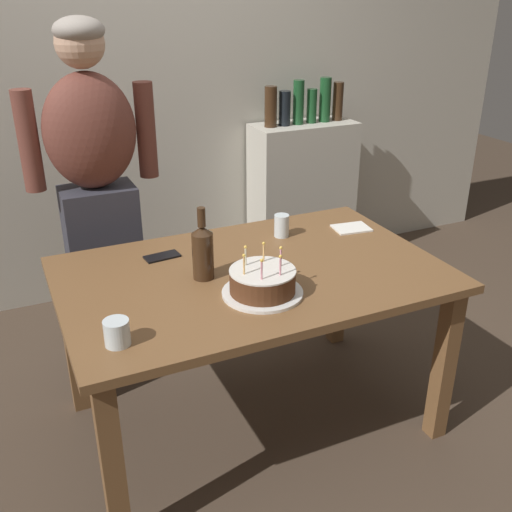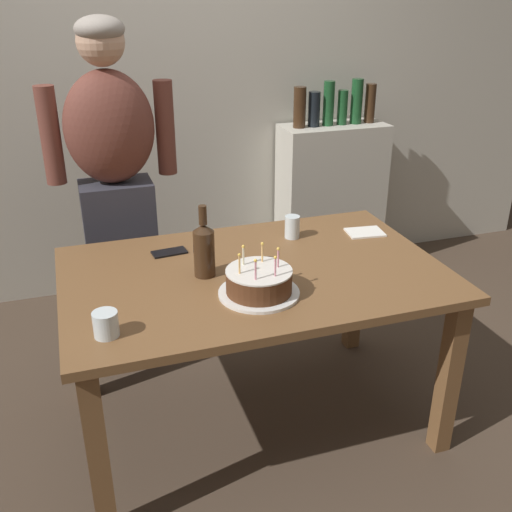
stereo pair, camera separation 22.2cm
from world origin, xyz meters
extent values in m
plane|color=#47382B|center=(0.00, 0.00, 0.00)|extent=(10.00, 10.00, 0.00)
cube|color=beige|center=(0.00, 1.55, 1.30)|extent=(5.20, 0.10, 2.60)
cube|color=brown|center=(0.00, 0.00, 0.72)|extent=(1.50, 0.96, 0.03)
cube|color=brown|center=(-0.68, -0.41, 0.35)|extent=(0.07, 0.07, 0.70)
cube|color=brown|center=(0.68, -0.41, 0.35)|extent=(0.07, 0.07, 0.70)
cube|color=brown|center=(-0.68, 0.41, 0.35)|extent=(0.07, 0.07, 0.70)
cube|color=brown|center=(0.68, 0.41, 0.35)|extent=(0.07, 0.07, 0.70)
cylinder|color=white|center=(-0.05, -0.19, 0.75)|extent=(0.30, 0.30, 0.01)
cylinder|color=#512D19|center=(-0.05, -0.19, 0.79)|extent=(0.24, 0.24, 0.08)
cylinder|color=silver|center=(-0.05, -0.19, 0.84)|extent=(0.24, 0.24, 0.01)
cylinder|color=#EAB266|center=(-0.01, -0.13, 0.87)|extent=(0.01, 0.01, 0.07)
sphere|color=#F9C64C|center=(-0.01, -0.13, 0.91)|extent=(0.01, 0.01, 0.01)
cylinder|color=beige|center=(-0.08, -0.13, 0.87)|extent=(0.01, 0.01, 0.07)
sphere|color=#F9C64C|center=(-0.08, -0.13, 0.91)|extent=(0.01, 0.01, 0.01)
cylinder|color=#EAB266|center=(-0.12, -0.20, 0.87)|extent=(0.01, 0.01, 0.07)
sphere|color=#F9C64C|center=(-0.12, -0.20, 0.91)|extent=(0.01, 0.01, 0.01)
cylinder|color=pink|center=(-0.08, -0.26, 0.87)|extent=(0.01, 0.01, 0.07)
sphere|color=#F9C64C|center=(-0.08, -0.26, 0.91)|extent=(0.01, 0.01, 0.01)
cylinder|color=pink|center=(-0.01, -0.26, 0.87)|extent=(0.01, 0.01, 0.07)
sphere|color=#F9C64C|center=(-0.01, -0.26, 0.91)|extent=(0.01, 0.01, 0.01)
cylinder|color=pink|center=(0.03, -0.19, 0.87)|extent=(0.01, 0.01, 0.07)
sphere|color=#F9C64C|center=(0.03, -0.19, 0.91)|extent=(0.01, 0.01, 0.01)
cylinder|color=silver|center=(-0.60, -0.30, 0.78)|extent=(0.08, 0.08, 0.09)
cylinder|color=silver|center=(0.27, 0.27, 0.79)|extent=(0.07, 0.07, 0.10)
cylinder|color=#382314|center=(-0.19, 0.02, 0.83)|extent=(0.08, 0.08, 0.18)
cone|color=#382314|center=(-0.19, 0.02, 0.94)|extent=(0.08, 0.08, 0.03)
cylinder|color=#382314|center=(-0.19, 0.02, 0.99)|extent=(0.03, 0.03, 0.07)
cube|color=black|center=(-0.29, 0.27, 0.74)|extent=(0.15, 0.09, 0.01)
cube|color=white|center=(0.60, 0.21, 0.74)|extent=(0.18, 0.14, 0.01)
cube|color=#33333D|center=(-0.45, 0.76, 0.46)|extent=(0.34, 0.23, 0.92)
ellipsoid|color=brown|center=(-0.45, 0.76, 1.18)|extent=(0.41, 0.27, 0.52)
sphere|color=tan|center=(-0.45, 0.76, 1.55)|extent=(0.21, 0.21, 0.21)
ellipsoid|color=gray|center=(-0.45, 0.75, 1.60)|extent=(0.21, 0.21, 0.12)
cylinder|color=brown|center=(-0.19, 0.79, 1.15)|extent=(0.09, 0.09, 0.44)
cylinder|color=brown|center=(-0.71, 0.79, 1.15)|extent=(0.09, 0.09, 0.44)
cube|color=beige|center=(0.96, 1.33, 0.49)|extent=(0.67, 0.30, 0.98)
cylinder|color=#382314|center=(0.72, 1.33, 1.10)|extent=(0.08, 0.08, 0.24)
cylinder|color=black|center=(0.82, 1.33, 1.09)|extent=(0.07, 0.07, 0.21)
cylinder|color=#194723|center=(0.91, 1.33, 1.12)|extent=(0.07, 0.07, 0.27)
cylinder|color=#194723|center=(1.01, 1.33, 1.09)|extent=(0.06, 0.06, 0.21)
cylinder|color=#194723|center=(1.10, 1.33, 1.12)|extent=(0.07, 0.07, 0.27)
cylinder|color=#382314|center=(1.20, 1.33, 1.10)|extent=(0.07, 0.07, 0.24)
camera|label=1|loc=(-0.86, -1.92, 1.77)|focal=41.36mm
camera|label=2|loc=(-0.65, -2.00, 1.77)|focal=41.36mm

